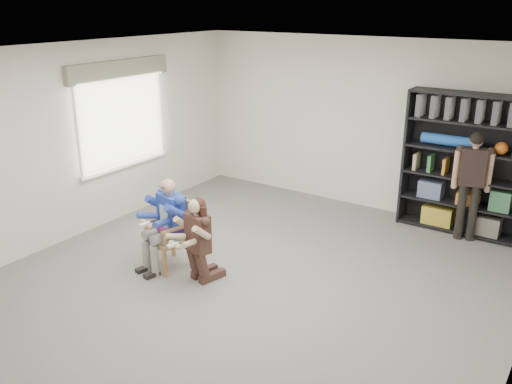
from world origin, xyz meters
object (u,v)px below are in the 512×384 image
Objects in this scene: kneeling_woman at (196,241)px; standing_man at (470,187)px; seated_man at (167,224)px; bookshelf at (466,165)px; armchair at (168,234)px.

standing_man reaches higher than kneeling_woman.
bookshelf reaches higher than seated_man.
bookshelf is 1.30× the size of standing_man.
armchair is 0.44× the size of bookshelf.
kneeling_woman is 0.53× the size of bookshelf.
armchair is at bearing 0.00° from seated_man.
seated_man is at bearing -177.26° from kneeling_woman.
kneeling_woman is at bearing -140.33° from standing_man.
standing_man reaches higher than armchair.
seated_man is 4.39m from bookshelf.
kneeling_woman is at bearing -123.81° from bookshelf.
seated_man is 1.09× the size of kneeling_woman.
kneeling_woman is (0.58, -0.12, -0.05)m from seated_man.
seated_man reaches higher than kneeling_woman.
standing_man is at bearing 59.70° from armchair.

